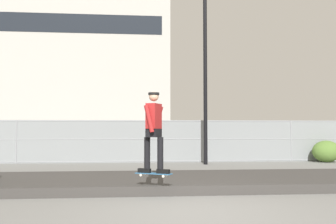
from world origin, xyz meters
TOP-DOWN VIEW (x-y plane):
  - ground_plane at (0.00, 0.00)m, footprint 120.00×120.00m
  - gravel_berm at (0.00, 3.07)m, footprint 13.62×3.08m
  - skateboard at (-0.63, 1.45)m, footprint 0.80×0.54m
  - skater at (-0.63, 1.45)m, footprint 0.69×0.62m
  - chain_fence at (0.00, 9.71)m, footprint 24.26×0.06m
  - street_lamp at (1.89, 8.62)m, footprint 0.44×0.44m
  - parked_car_near at (-3.60, 12.74)m, footprint 4.51×2.17m
  - parked_car_mid at (1.62, 12.23)m, footprint 4.51×2.17m
  - library_building at (-10.45, 47.10)m, footprint 28.10×11.20m
  - shrub_left at (7.38, 9.11)m, footprint 1.23×1.01m

SIDE VIEW (x-z plane):
  - ground_plane at x=0.00m, z-range 0.00..0.00m
  - gravel_berm at x=0.00m, z-range 0.00..0.22m
  - shrub_left at x=7.38m, z-range 0.00..0.95m
  - skateboard at x=-0.63m, z-range 0.47..0.54m
  - parked_car_near at x=-3.60m, z-range 0.01..1.67m
  - parked_car_mid at x=1.62m, z-range 0.01..1.67m
  - chain_fence at x=0.00m, z-range 0.01..1.86m
  - skater at x=-0.63m, z-range 0.63..2.38m
  - street_lamp at x=1.89m, z-range 0.85..8.31m
  - library_building at x=-10.45m, z-range 0.00..24.51m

